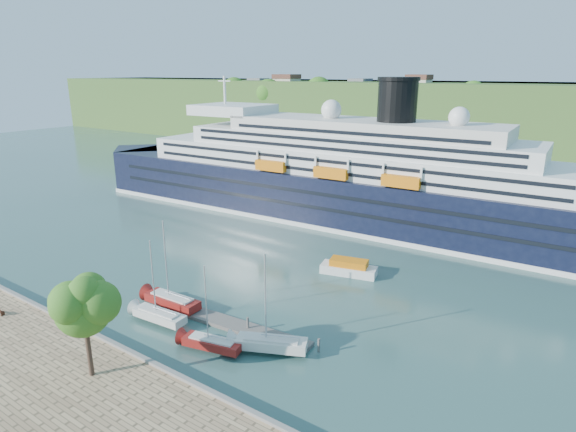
% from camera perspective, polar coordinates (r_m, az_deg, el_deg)
% --- Properties ---
extents(ground, '(400.00, 400.00, 0.00)m').
position_cam_1_polar(ground, '(53.82, -19.29, -15.21)').
color(ground, '#315852').
rests_on(ground, ground).
extents(far_hillside, '(400.00, 50.00, 24.00)m').
position_cam_1_polar(far_hillside, '(175.41, 22.31, 10.47)').
color(far_hillside, '#365723').
rests_on(far_hillside, ground).
extents(quay_coping, '(220.00, 0.50, 0.30)m').
position_cam_1_polar(quay_coping, '(53.14, -19.59, -14.23)').
color(quay_coping, slate).
rests_on(quay_coping, promenade).
extents(cruise_ship, '(120.18, 23.22, 26.83)m').
position_cam_1_polar(cruise_ship, '(92.40, 5.04, 7.87)').
color(cruise_ship, black).
rests_on(cruise_ship, ground).
extents(promenade_tree, '(6.52, 6.52, 10.80)m').
position_cam_1_polar(promenade_tree, '(47.12, -22.92, -11.50)').
color(promenade_tree, '#38681B').
rests_on(promenade_tree, promenade).
extents(floating_pontoon, '(19.85, 3.91, 0.44)m').
position_cam_1_polar(floating_pontoon, '(56.05, -6.65, -12.66)').
color(floating_pontoon, '#67625C').
rests_on(floating_pontoon, ground).
extents(sailboat_white_near, '(7.52, 2.62, 9.53)m').
position_cam_1_polar(sailboat_white_near, '(56.15, -15.28, -7.92)').
color(sailboat_white_near, silver).
rests_on(sailboat_white_near, ground).
extents(sailboat_red, '(7.23, 3.49, 9.01)m').
position_cam_1_polar(sailboat_red, '(49.80, -9.13, -11.17)').
color(sailboat_red, maroon).
rests_on(sailboat_red, ground).
extents(sailboat_white_far, '(8.22, 5.38, 10.36)m').
position_cam_1_polar(sailboat_white_far, '(48.69, -2.01, -10.74)').
color(sailboat_white_far, silver).
rests_on(sailboat_white_far, ground).
extents(tender_launch, '(8.35, 4.50, 2.19)m').
position_cam_1_polar(tender_launch, '(68.99, 7.22, -6.00)').
color(tender_launch, orange).
rests_on(tender_launch, ground).
extents(sailboat_extra, '(8.33, 2.64, 10.64)m').
position_cam_1_polar(sailboat_extra, '(58.81, -13.82, -6.06)').
color(sailboat_extra, maroon).
rests_on(sailboat_extra, ground).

